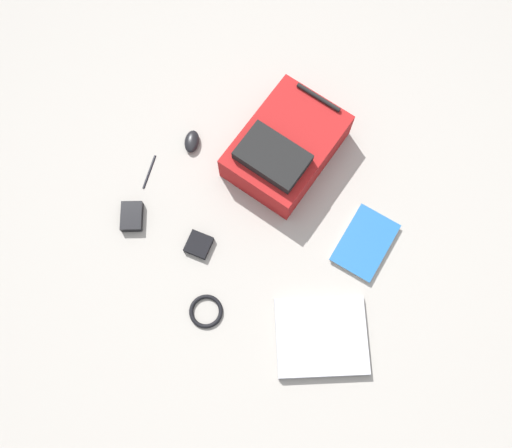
% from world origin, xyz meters
% --- Properties ---
extents(ground_plane, '(3.59, 3.59, 0.00)m').
position_xyz_m(ground_plane, '(0.00, 0.00, 0.00)').
color(ground_plane, gray).
extents(backpack, '(0.44, 0.52, 0.19)m').
position_xyz_m(backpack, '(0.00, 0.27, 0.08)').
color(backpack, maroon).
rests_on(backpack, ground_plane).
extents(laptop, '(0.39, 0.36, 0.03)m').
position_xyz_m(laptop, '(0.30, -0.37, 0.02)').
color(laptop, '#929296').
rests_on(laptop, ground_plane).
extents(book_comic, '(0.23, 0.29, 0.02)m').
position_xyz_m(book_comic, '(0.37, 0.01, 0.01)').
color(book_comic, silver).
rests_on(book_comic, ground_plane).
extents(computer_mouse, '(0.07, 0.10, 0.03)m').
position_xyz_m(computer_mouse, '(-0.36, 0.22, 0.02)').
color(computer_mouse, black).
rests_on(computer_mouse, ground_plane).
extents(cable_coil, '(0.12, 0.12, 0.02)m').
position_xyz_m(cable_coil, '(-0.12, -0.39, 0.01)').
color(cable_coil, black).
rests_on(cable_coil, ground_plane).
extents(power_brick, '(0.11, 0.13, 0.03)m').
position_xyz_m(power_brick, '(-0.49, -0.13, 0.02)').
color(power_brick, black).
rests_on(power_brick, ground_plane).
extents(pen_black, '(0.01, 0.14, 0.01)m').
position_xyz_m(pen_black, '(-0.49, 0.07, 0.00)').
color(pen_black, black).
rests_on(pen_black, ground_plane).
extents(earbud_pouch, '(0.10, 0.10, 0.03)m').
position_xyz_m(earbud_pouch, '(-0.22, -0.16, 0.01)').
color(earbud_pouch, black).
rests_on(earbud_pouch, ground_plane).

